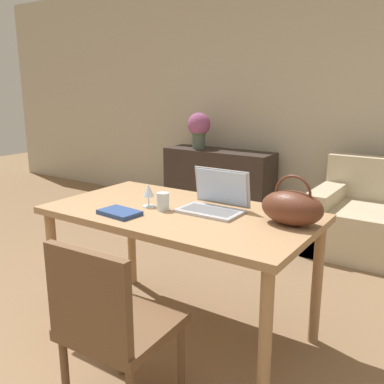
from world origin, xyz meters
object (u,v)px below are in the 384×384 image
(flower_vase, at_px, (199,128))
(drinking_glass, at_px, (163,201))
(wine_glass, at_px, (148,192))
(handbag, at_px, (292,207))
(chair, at_px, (112,322))
(laptop, at_px, (216,200))

(flower_vase, bearing_deg, drinking_glass, -61.65)
(wine_glass, xyz_separation_m, handbag, (0.82, 0.15, 0.00))
(chair, height_order, wine_glass, wine_glass)
(drinking_glass, xyz_separation_m, wine_glass, (-0.11, 0.01, 0.04))
(drinking_glass, bearing_deg, chair, -70.20)
(laptop, distance_m, wine_glass, 0.39)
(laptop, bearing_deg, chair, -90.02)
(chair, distance_m, drinking_glass, 0.81)
(wine_glass, relative_size, handbag, 0.42)
(chair, relative_size, laptop, 2.42)
(wine_glass, bearing_deg, chair, -62.71)
(wine_glass, distance_m, handbag, 0.83)
(chair, height_order, flower_vase, flower_vase)
(drinking_glass, bearing_deg, handbag, 12.30)
(laptop, bearing_deg, handbag, -1.48)
(drinking_glass, height_order, handbag, handbag)
(chair, distance_m, handbag, 1.03)
(laptop, bearing_deg, flower_vase, 124.98)
(chair, relative_size, drinking_glass, 8.40)
(laptop, relative_size, wine_glass, 2.60)
(laptop, relative_size, drinking_glass, 3.47)
(laptop, height_order, handbag, handbag)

